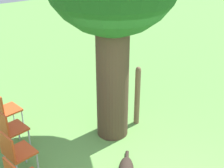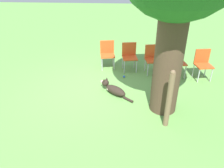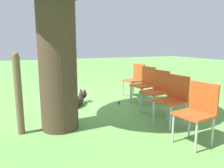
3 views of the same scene
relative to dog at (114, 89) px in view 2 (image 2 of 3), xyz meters
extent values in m
plane|color=#609947|center=(-0.10, -0.37, -0.12)|extent=(30.00, 30.00, 0.00)
cylinder|color=#4C3828|center=(0.60, 1.18, 1.15)|extent=(0.60, 0.60, 2.53)
ellipsoid|color=#2D231C|center=(0.05, 0.05, -0.01)|extent=(0.61, 0.65, 0.22)
ellipsoid|color=#C6B293|center=(-0.07, -0.08, -0.02)|extent=(0.31, 0.31, 0.13)
sphere|color=#2D231C|center=(-0.20, -0.23, 0.07)|extent=(0.27, 0.27, 0.19)
cylinder|color=#C6B293|center=(-0.27, -0.31, 0.06)|extent=(0.12, 0.12, 0.08)
cone|color=#2D231C|center=(-0.16, -0.26, 0.18)|extent=(0.06, 0.06, 0.09)
cone|color=#2D231C|center=(-0.24, -0.20, 0.18)|extent=(0.06, 0.06, 0.09)
cylinder|color=#2D231C|center=(0.33, 0.39, -0.09)|extent=(0.24, 0.26, 0.06)
cylinder|color=brown|center=(1.20, 1.17, 0.48)|extent=(0.11, 0.11, 1.20)
sphere|color=brown|center=(1.20, 1.17, 1.10)|extent=(0.10, 0.10, 0.10)
cube|color=#D14C1E|center=(-1.59, -0.29, 0.31)|extent=(0.49, 0.50, 0.04)
cube|color=#D14C1E|center=(-1.78, -0.33, 0.53)|extent=(0.10, 0.44, 0.41)
cylinder|color=#B7B7BC|center=(-1.44, -0.08, 0.08)|extent=(0.03, 0.03, 0.41)
cylinder|color=#B7B7BC|center=(-1.38, -0.45, 0.08)|extent=(0.03, 0.03, 0.41)
cylinder|color=#B7B7BC|center=(-1.80, -0.14, 0.08)|extent=(0.03, 0.03, 0.41)
cylinder|color=#B7B7BC|center=(-1.73, -0.51, 0.08)|extent=(0.03, 0.03, 0.41)
cube|color=#D14C1E|center=(-1.44, 0.41, 0.31)|extent=(0.49, 0.50, 0.04)
cube|color=#D14C1E|center=(-1.63, 0.38, 0.53)|extent=(0.10, 0.44, 0.41)
cylinder|color=#B7B7BC|center=(-1.29, 0.63, 0.08)|extent=(0.03, 0.03, 0.41)
cylinder|color=#B7B7BC|center=(-1.23, 0.25, 0.08)|extent=(0.03, 0.03, 0.41)
cylinder|color=#B7B7BC|center=(-1.65, 0.57, 0.08)|extent=(0.03, 0.03, 0.41)
cylinder|color=#B7B7BC|center=(-1.58, 0.19, 0.08)|extent=(0.03, 0.03, 0.41)
cube|color=#D14C1E|center=(-1.29, 1.11, 0.31)|extent=(0.49, 0.50, 0.04)
cube|color=#D14C1E|center=(-1.48, 1.08, 0.53)|extent=(0.10, 0.44, 0.41)
cylinder|color=#B7B7BC|center=(-1.14, 1.33, 0.08)|extent=(0.03, 0.03, 0.41)
cylinder|color=#B7B7BC|center=(-1.08, 0.95, 0.08)|extent=(0.03, 0.03, 0.41)
cylinder|color=#B7B7BC|center=(-1.50, 1.27, 0.08)|extent=(0.03, 0.03, 0.41)
cylinder|color=#B7B7BC|center=(-1.43, 0.90, 0.08)|extent=(0.03, 0.03, 0.41)
cube|color=#D14C1E|center=(-1.14, 1.82, 0.31)|extent=(0.49, 0.50, 0.04)
cube|color=#D14C1E|center=(-1.33, 1.78, 0.53)|extent=(0.10, 0.44, 0.41)
cylinder|color=#B7B7BC|center=(-0.99, 2.03, 0.08)|extent=(0.03, 0.03, 0.41)
cylinder|color=#B7B7BC|center=(-0.93, 1.66, 0.08)|extent=(0.03, 0.03, 0.41)
cylinder|color=#B7B7BC|center=(-1.35, 1.97, 0.08)|extent=(0.03, 0.03, 0.41)
cylinder|color=#B7B7BC|center=(-1.28, 1.60, 0.08)|extent=(0.03, 0.03, 0.41)
cube|color=#D14C1E|center=(-0.99, 2.52, 0.31)|extent=(0.49, 0.50, 0.04)
cube|color=#D14C1E|center=(-1.18, 2.49, 0.53)|extent=(0.10, 0.44, 0.41)
cylinder|color=#B7B7BC|center=(-0.84, 2.74, 0.08)|extent=(0.03, 0.03, 0.41)
cylinder|color=#B7B7BC|center=(-0.78, 2.36, 0.08)|extent=(0.03, 0.03, 0.41)
cylinder|color=#B7B7BC|center=(-1.20, 2.68, 0.08)|extent=(0.03, 0.03, 0.41)
cylinder|color=#B7B7BC|center=(-1.14, 2.30, 0.08)|extent=(0.03, 0.03, 0.41)
sphere|color=blue|center=(-0.92, 0.25, -0.09)|extent=(0.07, 0.07, 0.07)
camera|label=1|loc=(-2.43, -2.98, 3.49)|focal=50.00mm
camera|label=2|loc=(4.90, 0.31, 2.85)|focal=35.00mm
camera|label=3|loc=(1.18, 4.71, 1.27)|focal=35.00mm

